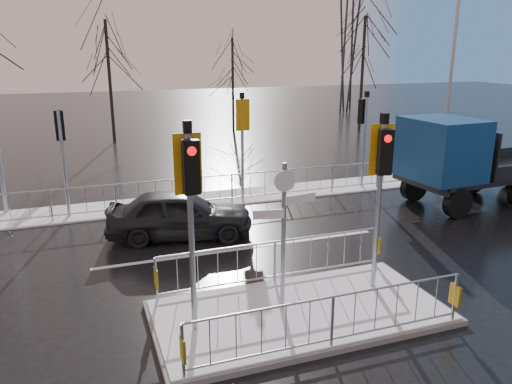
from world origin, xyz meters
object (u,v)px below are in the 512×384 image
object	(u,v)px
flatbed_truck	(462,159)
traffic_island	(299,298)
car_far_lane	(180,214)
street_lamp_right	(453,72)

from	to	relation	value
flatbed_truck	traffic_island	bearing A→B (deg)	-149.07
car_far_lane	traffic_island	bearing A→B (deg)	-152.53
flatbed_truck	street_lamp_right	size ratio (longest dim) A/B	0.85
flatbed_truck	street_lamp_right	bearing A→B (deg)	57.75
traffic_island	flatbed_truck	xyz separation A→B (m)	(8.41, 5.04, 1.26)
street_lamp_right	traffic_island	bearing A→B (deg)	-141.27
car_far_lane	street_lamp_right	xyz separation A→B (m)	(11.98, 3.22, 3.68)
traffic_island	flatbed_truck	world-z (taller)	traffic_island
traffic_island	car_far_lane	distance (m)	5.46
street_lamp_right	flatbed_truck	bearing A→B (deg)	-122.25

